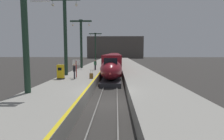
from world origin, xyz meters
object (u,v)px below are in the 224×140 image
object	(u,v)px
station_column_distant	(95,44)
ticket_machine_yellow	(61,72)
departure_info_board	(76,65)
station_column_near	(25,20)
passenger_near_edge	(74,70)
highspeed_train_main	(114,59)
station_column_far	(81,39)
rolling_suitcase	(91,76)
passenger_mid_platform	(95,64)
station_column_mid	(65,29)

from	to	relation	value
station_column_distant	ticket_machine_yellow	world-z (taller)	station_column_distant
departure_info_board	station_column_near	bearing A→B (deg)	-102.22
passenger_near_edge	departure_info_board	world-z (taller)	departure_info_board
highspeed_train_main	station_column_far	size ratio (longest dim) A/B	8.44
rolling_suitcase	departure_info_board	bearing A→B (deg)	155.41
passenger_near_edge	passenger_mid_platform	world-z (taller)	same
ticket_machine_yellow	station_column_near	bearing A→B (deg)	-92.44
highspeed_train_main	ticket_machine_yellow	bearing A→B (deg)	-98.59
departure_info_board	station_column_distant	bearing A→B (deg)	92.92
highspeed_train_main	rolling_suitcase	distance (m)	36.40
station_column_far	station_column_mid	bearing A→B (deg)	-90.00
passenger_near_edge	rolling_suitcase	xyz separation A→B (m)	(1.84, 0.42, -0.69)
passenger_mid_platform	passenger_near_edge	bearing A→B (deg)	-96.24
ticket_machine_yellow	departure_info_board	bearing A→B (deg)	41.37
rolling_suitcase	departure_info_board	distance (m)	2.41
station_column_distant	departure_info_board	bearing A→B (deg)	-87.08
passenger_near_edge	ticket_machine_yellow	bearing A→B (deg)	-179.92
station_column_distant	rolling_suitcase	xyz separation A→B (m)	(3.72, -36.57, -5.10)
station_column_far	station_column_distant	bearing A→B (deg)	90.00
station_column_distant	passenger_near_edge	world-z (taller)	station_column_distant
highspeed_train_main	station_column_near	world-z (taller)	station_column_near
station_column_far	passenger_near_edge	world-z (taller)	station_column_far
passenger_mid_platform	departure_info_board	world-z (taller)	departure_info_board
station_column_distant	ticket_machine_yellow	xyz separation A→B (m)	(0.35, -37.00, -4.66)
passenger_near_edge	rolling_suitcase	size ratio (longest dim) A/B	1.72
departure_info_board	ticket_machine_yellow	bearing A→B (deg)	-138.63
station_column_near	ticket_machine_yellow	world-z (taller)	station_column_near
passenger_near_edge	station_column_mid	bearing A→B (deg)	118.40
station_column_near	departure_info_board	distance (m)	9.15
station_column_mid	rolling_suitcase	bearing A→B (deg)	-39.50
passenger_mid_platform	rolling_suitcase	bearing A→B (deg)	-85.93
station_column_mid	station_column_distant	distance (m)	33.51
highspeed_train_main	station_column_mid	size ratio (longest dim) A/B	7.63
station_column_distant	passenger_near_edge	size ratio (longest dim) A/B	5.29
highspeed_train_main	passenger_mid_platform	size ratio (longest dim) A/B	44.70
ticket_machine_yellow	departure_info_board	distance (m)	2.10
passenger_mid_platform	rolling_suitcase	distance (m)	9.96
station_column_far	passenger_mid_platform	distance (m)	6.49
highspeed_train_main	departure_info_board	size ratio (longest dim) A/B	35.63
station_column_near	station_column_distant	xyz separation A→B (m)	(-0.06, 43.84, 0.10)
passenger_near_edge	rolling_suitcase	bearing A→B (deg)	12.94
station_column_near	station_column_distant	world-z (taller)	station_column_distant
station_column_distant	station_column_mid	bearing A→B (deg)	-90.00
highspeed_train_main	station_column_near	size ratio (longest dim) A/B	8.79
passenger_mid_platform	station_column_distant	bearing A→B (deg)	96.46
ticket_machine_yellow	departure_info_board	size ratio (longest dim) A/B	0.75
rolling_suitcase	passenger_mid_platform	bearing A→B (deg)	94.07
passenger_near_edge	passenger_mid_platform	size ratio (longest dim) A/B	1.00
station_column_far	departure_info_board	distance (m)	13.42
passenger_mid_platform	departure_info_board	xyz separation A→B (m)	(-1.20, -9.04, 0.52)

